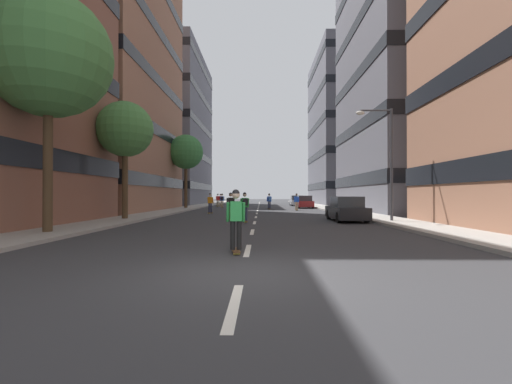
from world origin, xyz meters
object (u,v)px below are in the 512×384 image
at_px(parked_car_mid, 346,210).
at_px(skater_7, 218,199).
at_px(skater_2, 210,202).
at_px(skater_6, 236,218).
at_px(skater_4, 231,205).
at_px(skater_0, 297,201).
at_px(street_tree_near, 125,130).
at_px(parked_car_near, 304,202).
at_px(parked_car_far, 297,201).
at_px(skater_5, 221,199).
at_px(streetlamp_right, 385,152).
at_px(street_tree_far, 48,56).
at_px(skater_8, 222,200).
at_px(skater_1, 245,205).
at_px(skater_3, 269,200).
at_px(street_tree_mid, 186,152).

relative_size(parked_car_mid, skater_7, 2.47).
relative_size(parked_car_mid, skater_2, 2.47).
bearing_deg(skater_6, skater_4, 95.78).
bearing_deg(skater_0, street_tree_near, -130.89).
height_order(parked_car_near, parked_car_far, same).
bearing_deg(skater_0, skater_5, 125.34).
distance_m(parked_car_far, streetlamp_right, 31.43).
distance_m(parked_car_far, street_tree_near, 33.11).
relative_size(parked_car_near, skater_0, 2.47).
bearing_deg(streetlamp_right, parked_car_near, 95.02).
bearing_deg(skater_2, street_tree_far, -104.53).
height_order(parked_car_far, skater_8, skater_8).
xyz_separation_m(street_tree_near, skater_1, (7.65, -1.23, -4.72)).
relative_size(streetlamp_right, skater_3, 3.65).
bearing_deg(skater_4, parked_car_near, 69.57).
height_order(parked_car_far, street_tree_far, street_tree_far).
bearing_deg(skater_5, streetlamp_right, -65.88).
bearing_deg(street_tree_far, street_tree_mid, 90.00).
xyz_separation_m(street_tree_far, skater_6, (7.93, -4.15, -6.29)).
bearing_deg(parked_car_far, parked_car_mid, -90.00).
bearing_deg(street_tree_far, skater_1, 40.93).
distance_m(streetlamp_right, skater_7, 30.27).
height_order(parked_car_far, skater_7, skater_7).
xyz_separation_m(street_tree_far, skater_4, (6.61, 8.89, -6.29)).
xyz_separation_m(streetlamp_right, skater_4, (-9.23, 2.57, -3.15)).
bearing_deg(street_tree_far, streetlamp_right, 21.77).
distance_m(parked_car_near, street_tree_near, 25.33).
distance_m(streetlamp_right, skater_0, 16.44).
bearing_deg(skater_3, skater_4, -100.55).
distance_m(skater_0, skater_4, 14.35).
bearing_deg(street_tree_near, street_tree_mid, 90.00).
bearing_deg(skater_1, street_tree_mid, 112.16).
distance_m(street_tree_mid, street_tree_far, 25.44).
bearing_deg(parked_car_far, streetlamp_right, -86.43).
distance_m(skater_6, skater_7, 37.90).
bearing_deg(street_tree_far, skater_7, 85.48).
bearing_deg(parked_car_far, street_tree_far, -110.32).
bearing_deg(parked_car_near, skater_1, -105.96).
xyz_separation_m(skater_0, skater_5, (-9.53, 13.43, 0.00)).
distance_m(parked_car_near, skater_4, 20.87).
bearing_deg(skater_0, street_tree_far, -119.12).
relative_size(skater_6, skater_8, 1.00).
height_order(street_tree_far, skater_1, street_tree_far).
distance_m(skater_0, skater_2, 10.05).
xyz_separation_m(skater_3, skater_6, (-1.59, -28.64, -0.03)).
distance_m(parked_car_mid, skater_0, 14.59).
relative_size(street_tree_mid, skater_1, 4.70).
distance_m(parked_car_mid, skater_7, 28.16).
xyz_separation_m(street_tree_near, skater_3, (9.51, 16.62, -4.72)).
bearing_deg(street_tree_mid, skater_2, -65.79).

